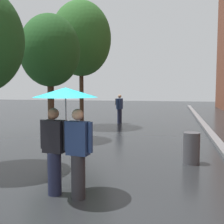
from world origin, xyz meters
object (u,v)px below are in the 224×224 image
(couple_under_umbrella, at_px, (66,122))
(pedestrian_walking_midground, at_px, (119,108))
(street_tree_1, at_px, (50,51))
(litter_bin, at_px, (191,148))
(street_tree_2, at_px, (81,39))

(couple_under_umbrella, relative_size, pedestrian_walking_midground, 1.23)
(street_tree_1, xyz_separation_m, couple_under_umbrella, (2.78, -5.28, -2.06))
(street_tree_1, xyz_separation_m, pedestrian_walking_midground, (1.64, 5.57, -2.57))
(street_tree_1, distance_m, litter_bin, 6.49)
(street_tree_1, height_order, litter_bin, street_tree_1)
(street_tree_1, bearing_deg, pedestrian_walking_midground, 73.63)
(litter_bin, relative_size, pedestrian_walking_midground, 0.51)
(street_tree_2, bearing_deg, litter_bin, -49.61)
(street_tree_2, bearing_deg, street_tree_1, -89.69)
(street_tree_1, relative_size, pedestrian_walking_midground, 2.91)
(street_tree_1, distance_m, pedestrian_walking_midground, 6.35)
(street_tree_2, bearing_deg, pedestrian_walking_midground, 48.07)
(street_tree_1, xyz_separation_m, street_tree_2, (-0.02, 3.73, 1.10))
(couple_under_umbrella, height_order, pedestrian_walking_midground, couple_under_umbrella)
(street_tree_2, relative_size, pedestrian_walking_midground, 3.88)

